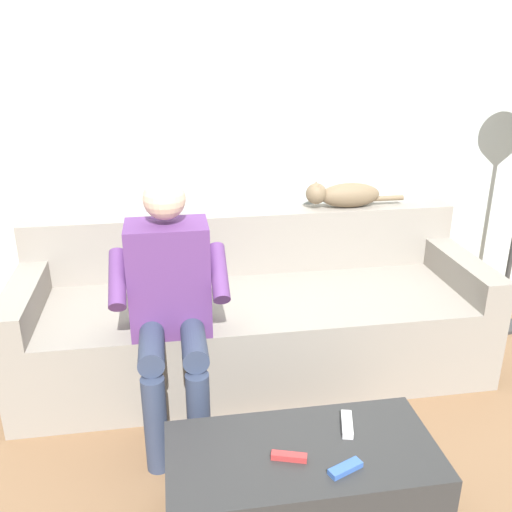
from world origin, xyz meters
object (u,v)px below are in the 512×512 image
(remote_white, at_px, (347,424))
(person_solo_seated, at_px, (170,295))
(cat_on_backrest, at_px, (344,195))
(remote_blue, at_px, (345,468))
(coffee_table, at_px, (301,488))
(remote_red, at_px, (289,457))
(couch, at_px, (253,316))

(remote_white, bearing_deg, person_solo_seated, -120.08)
(cat_on_backrest, height_order, remote_blue, cat_on_backrest)
(coffee_table, relative_size, remote_red, 7.80)
(person_solo_seated, height_order, cat_on_backrest, person_solo_seated)
(couch, xyz_separation_m, remote_blue, (-0.12, 1.29, 0.08))
(coffee_table, relative_size, remote_white, 6.86)
(coffee_table, xyz_separation_m, person_solo_seated, (0.44, -0.72, 0.48))
(person_solo_seated, xyz_separation_m, remote_white, (-0.63, 0.63, -0.29))
(couch, distance_m, remote_blue, 1.29)
(remote_white, xyz_separation_m, remote_blue, (0.08, 0.22, -0.00))
(remote_white, height_order, remote_red, remote_white)
(remote_white, bearing_deg, remote_blue, -4.34)
(remote_blue, xyz_separation_m, remote_red, (0.18, -0.08, 0.00))
(remote_white, distance_m, remote_red, 0.29)
(person_solo_seated, distance_m, remote_red, 0.90)
(remote_red, bearing_deg, couch, -75.08)
(person_solo_seated, relative_size, remote_blue, 9.38)
(couch, height_order, cat_on_backrest, cat_on_backrest)
(remote_red, bearing_deg, remote_white, -134.38)
(remote_white, distance_m, remote_blue, 0.23)
(person_solo_seated, relative_size, remote_red, 9.40)
(couch, bearing_deg, remote_red, 87.18)
(cat_on_backrest, bearing_deg, coffee_table, 68.28)
(couch, relative_size, person_solo_seated, 2.09)
(cat_on_backrest, bearing_deg, person_solo_seated, 35.83)
(remote_red, bearing_deg, person_solo_seated, -45.81)
(coffee_table, distance_m, remote_red, 0.20)
(person_solo_seated, distance_m, cat_on_backrest, 1.28)
(coffee_table, xyz_separation_m, remote_blue, (-0.12, 0.13, 0.19))
(remote_blue, bearing_deg, remote_white, -131.78)
(coffee_table, bearing_deg, couch, -90.00)
(couch, xyz_separation_m, coffee_table, (0.00, 1.16, -0.11))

